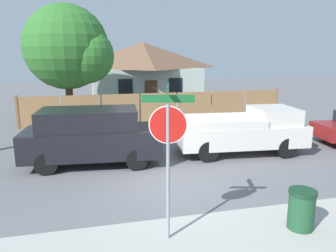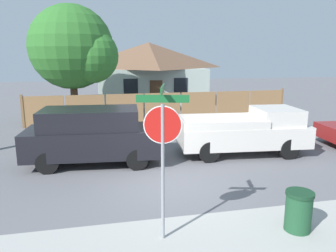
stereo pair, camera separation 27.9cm
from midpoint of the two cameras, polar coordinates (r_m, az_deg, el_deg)
The scene contains 8 objects.
ground_plane at distance 9.97m, azimuth 1.09°, elevation -10.10°, with size 80.00×80.00×0.00m, color slate.
wooden_fence at distance 18.58m, azimuth -0.50°, elevation 3.21°, with size 15.00×0.12×1.77m.
house at distance 26.42m, azimuth -3.04°, elevation 9.44°, with size 8.62×6.93×4.70m.
oak_tree at distance 18.85m, azimuth -15.39°, elevation 12.78°, with size 4.77×4.54×6.45m.
red_suv at distance 11.72m, azimuth -12.20°, elevation -1.49°, with size 4.83×2.31×1.98m.
orange_pickup at distance 13.07m, azimuth 14.24°, elevation -0.95°, with size 5.05×2.38×1.78m.
stop_sign at distance 6.47m, azimuth 0.30°, elevation -1.93°, with size 1.01×0.91×3.23m.
trash_bin at distance 7.99m, azimuth 22.74°, elevation -13.48°, with size 0.60×0.60×0.91m.
Camera 2 is at (-1.99, -8.99, 3.82)m, focal length 35.00 mm.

